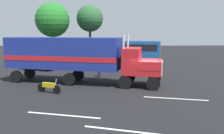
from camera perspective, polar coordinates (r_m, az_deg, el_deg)
ground_plane at (r=19.71m, az=7.88°, el=-4.96°), size 120.00×120.00×0.00m
lane_stripe_near at (r=16.78m, az=15.51°, el=-7.62°), size 4.32×1.18×0.01m
lane_stripe_mid at (r=13.42m, az=-12.14°, el=-11.66°), size 4.30×1.23×0.01m
lane_stripe_far at (r=11.21m, az=4.10°, el=-15.67°), size 4.27×1.39×0.01m
semi_truck at (r=20.96m, az=-9.33°, el=2.83°), size 14.33×5.99×4.50m
person_bystander at (r=23.56m, az=-3.19°, el=-0.43°), size 0.39×0.48×1.63m
parked_bus at (r=33.00m, az=2.33°, el=4.25°), size 11.28×5.37×3.40m
parked_car at (r=29.74m, az=-17.79°, el=0.91°), size 4.75×3.48×1.57m
motorcycle at (r=18.24m, az=-15.46°, el=-4.76°), size 1.97×0.94×1.12m
tree_left at (r=39.26m, az=-14.63°, el=11.26°), size 5.56×5.56×9.36m
tree_center at (r=40.69m, az=-5.55°, el=11.93°), size 4.63×4.63×9.30m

